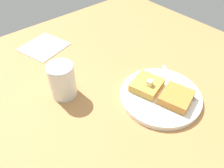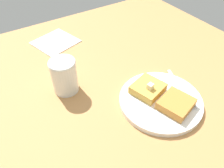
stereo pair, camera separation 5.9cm
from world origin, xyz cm
name	(u,v)px [view 2 (the right image)]	position (x,y,z in cm)	size (l,w,h in cm)	color
table_surface	(120,115)	(0.00, 0.00, 1.02)	(117.16, 117.16, 2.04)	#B47D47
plate	(160,100)	(3.01, 11.16, 2.88)	(22.49, 22.49, 1.45)	white
toast_slice_left	(148,88)	(-1.17, 9.92, 4.66)	(7.56, 8.07, 2.33)	gold
toast_slice_middle	(176,104)	(7.18, 12.40, 4.66)	(7.56, 8.07, 2.33)	#BE7C34
butter_pat_primary	(149,85)	(-0.48, 9.54, 6.60)	(1.56, 1.40, 1.56)	beige
fork	(182,91)	(3.99, 18.15, 3.67)	(15.54, 6.78, 0.36)	silver
syrup_jar	(64,77)	(-15.65, -8.30, 6.90)	(7.35, 7.35, 10.06)	#371905
napkin	(55,42)	(-41.17, -1.57, 2.19)	(13.81, 14.05, 0.30)	silver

